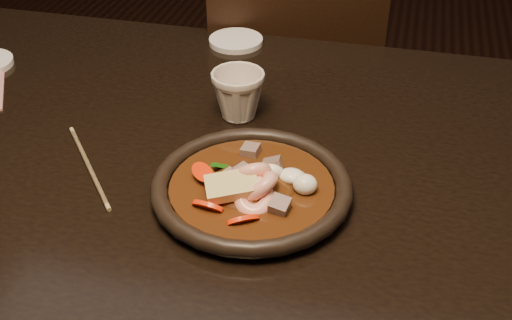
% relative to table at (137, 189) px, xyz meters
% --- Properties ---
extents(table, '(1.60, 0.90, 0.75)m').
position_rel_table_xyz_m(table, '(0.00, 0.00, 0.00)').
color(table, black).
rests_on(table, floor).
extents(chair, '(0.53, 0.53, 0.85)m').
position_rel_table_xyz_m(chair, '(0.11, 0.63, -0.21)').
color(chair, black).
rests_on(chair, floor).
extents(plate, '(0.27, 0.27, 0.03)m').
position_rel_table_xyz_m(plate, '(0.20, -0.07, 0.09)').
color(plate, black).
rests_on(plate, table).
extents(stirfry, '(0.18, 0.18, 0.06)m').
position_rel_table_xyz_m(stirfry, '(0.21, -0.07, 0.10)').
color(stirfry, '#3C1D0B').
rests_on(stirfry, plate).
extents(soy_dish, '(0.09, 0.09, 0.01)m').
position_rel_table_xyz_m(soy_dish, '(0.23, -0.09, 0.08)').
color(soy_dish, white).
rests_on(soy_dish, table).
extents(saucer_right, '(0.11, 0.11, 0.01)m').
position_rel_table_xyz_m(saucer_right, '(0.06, 0.40, 0.08)').
color(saucer_right, white).
rests_on(saucer_right, table).
extents(tea_cup, '(0.10, 0.09, 0.09)m').
position_rel_table_xyz_m(tea_cup, '(0.13, 0.13, 0.12)').
color(tea_cup, beige).
rests_on(tea_cup, table).
extents(chopsticks, '(0.15, 0.17, 0.01)m').
position_rel_table_xyz_m(chopsticks, '(-0.04, -0.06, 0.08)').
color(chopsticks, tan).
rests_on(chopsticks, table).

